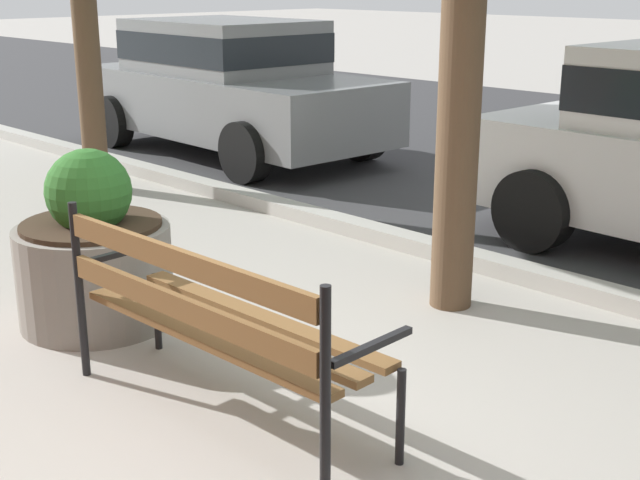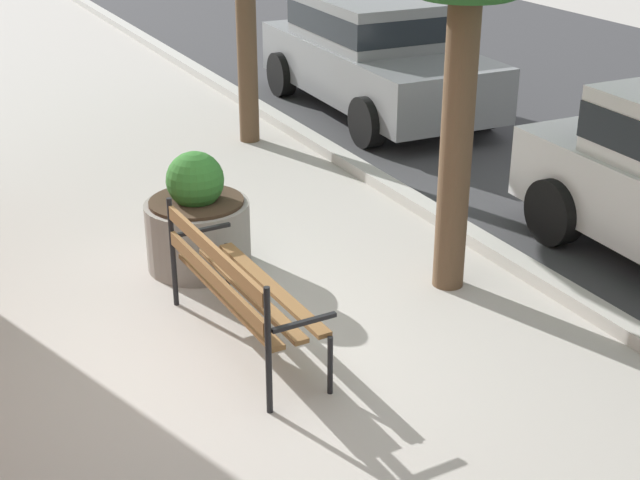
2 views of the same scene
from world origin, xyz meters
name	(u,v)px [view 2 (image 2 of 2)]	position (x,y,z in m)	size (l,w,h in m)	color
ground_plane	(225,358)	(0.00, 0.00, 0.00)	(80.00, 80.00, 0.00)	#ADA8A0
curb_stone	(530,271)	(0.00, 2.90, 0.06)	(60.00, 0.20, 0.12)	#B2AFA8
park_bench	(235,284)	(-0.09, 0.15, 0.54)	(1.81, 0.58, 0.95)	brown
concrete_planter	(198,223)	(-1.59, 0.41, 0.41)	(0.93, 0.93, 1.08)	gray
parked_car_grey	(375,51)	(-5.17, 4.36, 0.84)	(4.16, 2.04, 1.56)	slate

